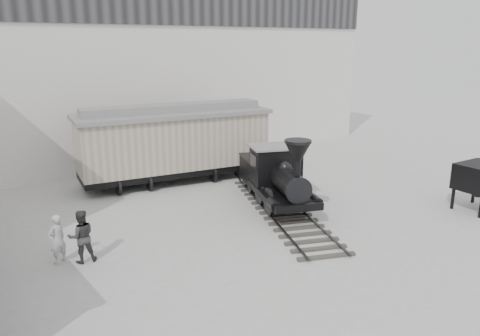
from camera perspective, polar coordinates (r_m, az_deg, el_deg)
ground at (r=16.69m, az=7.45°, el=-10.21°), size 90.00×90.00×0.00m
north_wall at (r=28.11m, az=-13.12°, el=11.59°), size 34.00×2.51×11.00m
locomotive at (r=20.60m, az=4.65°, el=-1.42°), size 5.27×9.74×3.40m
boxcar at (r=24.43m, az=-8.02°, el=3.23°), size 10.23×4.37×4.06m
visitor_a at (r=16.65m, az=-21.37°, el=-8.07°), size 0.73×0.63×1.68m
visitor_b at (r=16.42m, az=-18.77°, el=-7.90°), size 0.97×0.80×1.82m
coal_hopper at (r=22.61m, az=27.19°, el=-1.33°), size 1.94×1.61×2.07m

